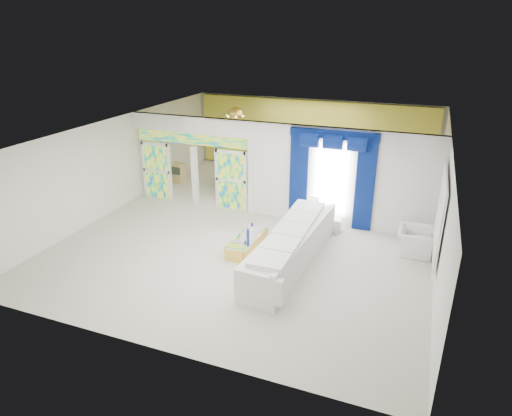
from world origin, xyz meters
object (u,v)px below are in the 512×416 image
at_px(console_table, 322,223).
at_px(armchair, 415,241).
at_px(coffee_table, 247,243).
at_px(white_sofa, 291,248).
at_px(grand_piano, 248,172).

distance_m(console_table, armchair, 2.74).
relative_size(coffee_table, armchair, 1.58).
bearing_deg(white_sofa, armchair, 35.23).
distance_m(white_sofa, armchair, 3.43).
height_order(coffee_table, grand_piano, grand_piano).
xyz_separation_m(armchair, grand_piano, (-6.32, 3.62, 0.15)).
height_order(coffee_table, armchair, armchair).
distance_m(white_sofa, console_table, 2.33).
bearing_deg(armchair, coffee_table, 109.66).
bearing_deg(white_sofa, console_table, 87.91).
bearing_deg(console_table, white_sofa, -96.20).
height_order(white_sofa, grand_piano, grand_piano).
xyz_separation_m(console_table, grand_piano, (-3.63, 3.08, 0.30)).
bearing_deg(grand_piano, armchair, -19.74).
relative_size(coffee_table, grand_piano, 0.84).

